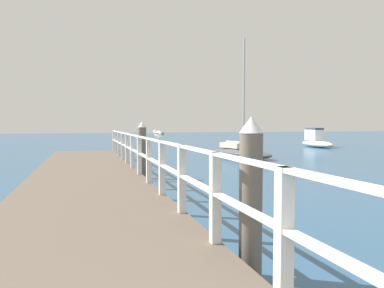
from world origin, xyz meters
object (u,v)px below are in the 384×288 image
object	(u,v)px
dock_piling_near	(251,197)
seagull_foreground	(158,134)
boat_1	(240,151)
boat_0	(316,141)
dock_piling_far	(142,150)

from	to	relation	value
dock_piling_near	seagull_foreground	distance (m)	3.87
boat_1	boat_0	bearing A→B (deg)	-155.94
boat_0	boat_1	world-z (taller)	boat_1
dock_piling_far	boat_0	size ratio (longest dim) A/B	0.44
dock_piling_far	seagull_foreground	size ratio (longest dim) A/B	4.16
seagull_foreground	boat_1	world-z (taller)	boat_1
dock_piling_far	seagull_foreground	xyz separation A→B (m)	(-0.38, -4.85, 0.67)
dock_piling_far	boat_0	bearing A→B (deg)	39.40
dock_piling_far	boat_1	xyz separation A→B (m)	(6.54, 6.54, -0.65)
seagull_foreground	boat_1	bearing A→B (deg)	44.28
seagull_foreground	boat_1	xyz separation A→B (m)	(6.92, 11.39, -1.33)
seagull_foreground	boat_0	size ratio (longest dim) A/B	0.11
dock_piling_far	boat_1	distance (m)	9.27
seagull_foreground	boat_0	bearing A→B (deg)	33.16
dock_piling_near	dock_piling_far	xyz separation A→B (m)	(0.00, 8.64, 0.00)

